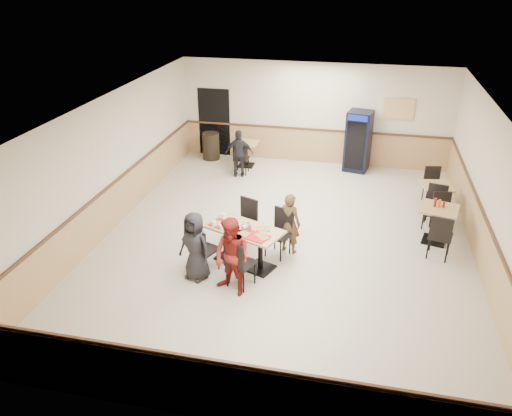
% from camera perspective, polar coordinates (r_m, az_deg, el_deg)
% --- Properties ---
extents(ground, '(10.00, 10.00, 0.00)m').
position_cam_1_polar(ground, '(11.10, 3.35, -3.68)').
color(ground, beige).
rests_on(ground, ground).
extents(room_shell, '(10.00, 10.00, 10.00)m').
position_cam_1_polar(room_shell, '(13.04, 13.00, 3.24)').
color(room_shell, silver).
rests_on(room_shell, ground).
extents(main_table, '(1.70, 1.27, 0.82)m').
position_cam_1_polar(main_table, '(9.99, -1.32, -3.70)').
color(main_table, black).
rests_on(main_table, ground).
extents(main_chairs, '(1.92, 2.16, 1.04)m').
position_cam_1_polar(main_chairs, '(10.03, -1.58, -3.74)').
color(main_chairs, black).
rests_on(main_chairs, ground).
extents(diner_woman_left, '(0.79, 0.66, 1.39)m').
position_cam_1_polar(diner_woman_left, '(9.56, -6.97, -4.36)').
color(diner_woman_left, black).
rests_on(diner_woman_left, ground).
extents(diner_woman_right, '(0.91, 0.84, 1.52)m').
position_cam_1_polar(diner_woman_right, '(9.05, -2.76, -5.64)').
color(diner_woman_right, maroon).
rests_on(diner_woman_right, ground).
extents(diner_man_opposite, '(0.56, 0.45, 1.34)m').
position_cam_1_polar(diner_man_opposite, '(10.38, 3.85, -1.74)').
color(diner_man_opposite, '#4F3A22').
rests_on(diner_man_opposite, ground).
extents(lone_diner, '(0.85, 0.49, 1.37)m').
position_cam_1_polar(lone_diner, '(14.16, -1.93, 6.22)').
color(lone_diner, black).
rests_on(lone_diner, ground).
extents(tabletop_clutter, '(1.34, 0.92, 0.12)m').
position_cam_1_polar(tabletop_clutter, '(9.81, -1.93, -2.30)').
color(tabletop_clutter, red).
rests_on(tabletop_clutter, main_table).
extents(side_table_near, '(0.92, 0.92, 0.82)m').
position_cam_1_polar(side_table_near, '(11.48, 20.03, -1.23)').
color(side_table_near, black).
rests_on(side_table_near, ground).
extents(side_table_near_chair_south, '(0.58, 0.58, 1.03)m').
position_cam_1_polar(side_table_near_chair_south, '(10.91, 20.35, -2.90)').
color(side_table_near_chair_south, black).
rests_on(side_table_near_chair_south, ground).
extents(side_table_near_chair_north, '(0.58, 0.58, 1.03)m').
position_cam_1_polar(side_table_near_chair_north, '(12.07, 19.71, 0.06)').
color(side_table_near_chair_north, black).
rests_on(side_table_near_chair_north, ground).
extents(side_table_far, '(0.80, 0.80, 0.75)m').
position_cam_1_polar(side_table_far, '(12.81, 19.81, 1.47)').
color(side_table_far, black).
rests_on(side_table_far, ground).
extents(side_table_far_chair_south, '(0.50, 0.50, 0.95)m').
position_cam_1_polar(side_table_far_chair_south, '(12.28, 20.06, 0.22)').
color(side_table_far_chair_south, black).
rests_on(side_table_far_chair_south, ground).
extents(side_table_far_chair_north, '(0.50, 0.50, 0.95)m').
position_cam_1_polar(side_table_far_chair_north, '(13.36, 19.56, 2.42)').
color(side_table_far_chair_north, black).
rests_on(side_table_far_chair_north, ground).
extents(condiment_caddy, '(0.23, 0.06, 0.20)m').
position_cam_1_polar(condiment_caddy, '(11.36, 20.13, 0.52)').
color(condiment_caddy, '#AA0C10').
rests_on(condiment_caddy, side_table_near).
extents(back_table, '(0.69, 0.69, 0.74)m').
position_cam_1_polar(back_table, '(14.99, -1.13, 6.61)').
color(back_table, black).
rests_on(back_table, ground).
extents(back_table_chair_lone, '(0.44, 0.44, 0.94)m').
position_cam_1_polar(back_table_chair_lone, '(14.46, -1.67, 5.75)').
color(back_table_chair_lone, black).
rests_on(back_table_chair_lone, ground).
extents(pepsi_cooler, '(0.79, 0.79, 1.77)m').
position_cam_1_polar(pepsi_cooler, '(14.85, 11.59, 7.49)').
color(pepsi_cooler, black).
rests_on(pepsi_cooler, ground).
extents(trash_bin, '(0.53, 0.53, 0.83)m').
position_cam_1_polar(trash_bin, '(15.64, -5.16, 7.07)').
color(trash_bin, black).
rests_on(trash_bin, ground).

